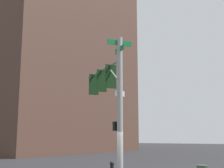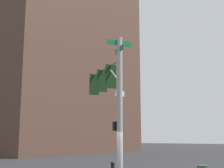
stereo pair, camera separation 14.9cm
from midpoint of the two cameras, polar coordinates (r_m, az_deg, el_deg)
name	(u,v)px [view 2 (the right image)]	position (r m, az deg, el deg)	size (l,w,h in m)	color
signal_pole_assembly	(109,93)	(14.82, -0.32, -1.64)	(3.05, 4.12, 6.76)	gray
fire_hydrant	(113,168)	(18.71, 0.37, -15.39)	(0.34, 0.26, 0.87)	black
building_brick_midblock	(66,29)	(58.36, -8.43, 10.10)	(22.80, 17.57, 44.21)	brown
building_brick_farside	(51,74)	(73.23, -11.22, 1.81)	(17.69, 16.57, 33.74)	#845B47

